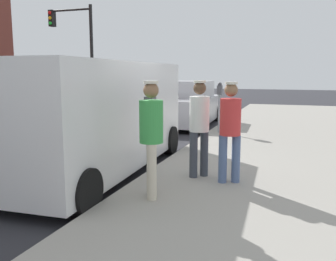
{
  "coord_description": "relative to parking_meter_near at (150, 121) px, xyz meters",
  "views": [
    {
      "loc": [
        3.53,
        -6.07,
        1.95
      ],
      "look_at": [
        1.65,
        -0.63,
        1.05
      ],
      "focal_mm": 39.52,
      "sensor_mm": 36.0,
      "label": 1
    }
  ],
  "objects": [
    {
      "name": "parked_sedan_ahead",
      "position": [
        -1.62,
        7.84,
        -0.43
      ],
      "size": [
        2.13,
        4.48,
        1.65
      ],
      "color": "#BCBCC1",
      "rests_on": "ground"
    },
    {
      "name": "parking_meter_far",
      "position": [
        0.0,
        5.64,
        0.0
      ],
      "size": [
        0.14,
        0.18,
        1.52
      ],
      "color": "gray",
      "rests_on": "sidewalk_slab"
    },
    {
      "name": "pedestrian_in_green",
      "position": [
        0.26,
        -0.6,
        -0.06
      ],
      "size": [
        0.34,
        0.34,
        1.69
      ],
      "color": "beige",
      "rests_on": "sidewalk_slab"
    },
    {
      "name": "pedestrian_in_red",
      "position": [
        1.19,
        0.51,
        -0.08
      ],
      "size": [
        0.34,
        0.34,
        1.66
      ],
      "color": "#4C608C",
      "rests_on": "sidewalk_slab"
    },
    {
      "name": "pedestrian_in_white",
      "position": [
        0.63,
        0.68,
        -0.08
      ],
      "size": [
        0.34,
        0.34,
        1.67
      ],
      "color": "#383D47",
      "rests_on": "sidewalk_slab"
    },
    {
      "name": "traffic_light_corner",
      "position": [
        -8.21,
        10.76,
        2.34
      ],
      "size": [
        2.48,
        0.42,
        5.2
      ],
      "color": "black",
      "rests_on": "ground"
    },
    {
      "name": "parked_van",
      "position": [
        -1.5,
        0.76,
        -0.03
      ],
      "size": [
        2.31,
        5.28,
        2.15
      ],
      "color": "white",
      "rests_on": "ground"
    },
    {
      "name": "parking_meter_near",
      "position": [
        0.0,
        0.0,
        0.0
      ],
      "size": [
        0.14,
        0.18,
        1.52
      ],
      "color": "gray",
      "rests_on": "sidewalk_slab"
    },
    {
      "name": "ground_plane",
      "position": [
        -1.35,
        0.63,
        -1.18
      ],
      "size": [
        80.0,
        80.0,
        0.0
      ],
      "primitive_type": "plane",
      "color": "#2D2D33"
    },
    {
      "name": "sidewalk_slab",
      "position": [
        2.15,
        0.63,
        -1.11
      ],
      "size": [
        5.0,
        32.0,
        0.15
      ],
      "primitive_type": "cube",
      "color": "#9E998E",
      "rests_on": "ground"
    }
  ]
}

